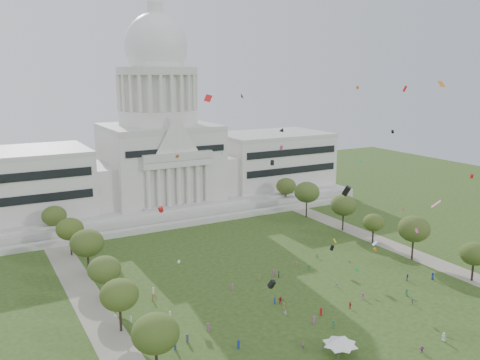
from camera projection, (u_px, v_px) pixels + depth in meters
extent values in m
plane|color=#2E4517|center=(334.00, 317.00, 117.60)|extent=(400.00, 400.00, 0.00)
cube|color=beige|center=(161.00, 200.00, 215.64)|extent=(160.00, 60.00, 4.00)
cube|color=beige|center=(192.00, 222.00, 187.60)|extent=(130.00, 3.00, 2.00)
cube|color=beige|center=(183.00, 213.00, 194.13)|extent=(140.00, 3.00, 5.00)
cube|color=silver|center=(18.00, 185.00, 186.07)|extent=(50.00, 34.00, 22.00)
cube|color=silver|center=(272.00, 160.00, 238.05)|extent=(50.00, 34.00, 22.00)
cube|color=silver|center=(97.00, 186.00, 198.22)|extent=(12.00, 26.00, 16.00)
cube|color=silver|center=(220.00, 173.00, 223.74)|extent=(12.00, 26.00, 16.00)
cube|color=silver|center=(160.00, 164.00, 211.44)|extent=(44.00, 38.00, 28.00)
cube|color=silver|center=(178.00, 164.00, 193.64)|extent=(28.00, 3.00, 2.40)
cube|color=black|center=(23.00, 189.00, 170.93)|extent=(46.00, 0.40, 11.00)
cube|color=black|center=(293.00, 161.00, 222.91)|extent=(46.00, 0.40, 11.00)
cylinder|color=silver|center=(159.00, 117.00, 207.38)|extent=(32.00, 32.00, 6.00)
cylinder|color=silver|center=(158.00, 92.00, 205.28)|extent=(28.00, 28.00, 14.00)
cylinder|color=beige|center=(157.00, 71.00, 203.51)|extent=(32.40, 32.40, 3.00)
cylinder|color=silver|center=(157.00, 57.00, 202.36)|extent=(22.00, 22.00, 8.00)
ellipsoid|color=white|center=(156.00, 46.00, 201.52)|extent=(25.00, 25.00, 26.20)
cylinder|color=silver|center=(155.00, 11.00, 198.69)|extent=(6.00, 6.00, 5.00)
ellipsoid|color=white|center=(155.00, 3.00, 198.07)|extent=(6.40, 6.40, 5.12)
cube|color=gray|center=(94.00, 310.00, 120.60)|extent=(8.00, 160.00, 0.04)
cube|color=gray|center=(390.00, 245.00, 165.96)|extent=(8.00, 160.00, 0.04)
ellipsoid|color=#324C16|center=(155.00, 333.00, 92.36)|extent=(8.86, 8.86, 7.25)
cylinder|color=black|center=(472.00, 272.00, 137.43)|extent=(0.56, 0.56, 4.92)
ellipsoid|color=#314716|center=(474.00, 254.00, 136.34)|extent=(7.58, 7.58, 6.20)
cylinder|color=black|center=(121.00, 319.00, 110.56)|extent=(0.56, 0.56, 5.47)
ellipsoid|color=#395119|center=(119.00, 295.00, 109.35)|extent=(8.42, 8.42, 6.89)
cylinder|color=black|center=(412.00, 250.00, 152.75)|extent=(0.56, 0.56, 6.20)
ellipsoid|color=#35471A|center=(414.00, 229.00, 151.38)|extent=(9.55, 9.55, 7.82)
cylinder|color=black|center=(106.00, 291.00, 125.26)|extent=(0.56, 0.56, 5.27)
ellipsoid|color=#3A521E|center=(104.00, 269.00, 124.09)|extent=(8.12, 8.12, 6.65)
cylinder|color=black|center=(373.00, 236.00, 167.63)|extent=(0.56, 0.56, 4.56)
ellipsoid|color=#3A4E17|center=(374.00, 222.00, 166.62)|extent=(7.01, 7.01, 5.74)
cylinder|color=black|center=(88.00, 265.00, 141.02)|extent=(0.56, 0.56, 6.03)
ellipsoid|color=#344818|center=(87.00, 243.00, 139.68)|extent=(9.29, 9.29, 7.60)
cylinder|color=black|center=(343.00, 222.00, 180.97)|extent=(0.56, 0.56, 5.97)
ellipsoid|color=#35481A|center=(344.00, 205.00, 179.65)|extent=(9.19, 9.19, 7.52)
cylinder|color=black|center=(71.00, 247.00, 156.46)|extent=(0.56, 0.56, 5.41)
ellipsoid|color=#3E5118|center=(70.00, 229.00, 155.26)|extent=(8.33, 8.33, 6.81)
cylinder|color=black|center=(306.00, 209.00, 197.58)|extent=(0.56, 0.56, 6.37)
ellipsoid|color=#394D1D|center=(307.00, 192.00, 196.16)|extent=(9.82, 9.82, 8.03)
cylinder|color=black|center=(55.00, 232.00, 171.21)|extent=(0.56, 0.56, 5.32)
ellipsoid|color=#344A17|center=(54.00, 216.00, 170.03)|extent=(8.19, 8.19, 6.70)
cylinder|color=black|center=(286.00, 200.00, 214.20)|extent=(0.56, 0.56, 5.47)
ellipsoid|color=#384819|center=(286.00, 186.00, 212.99)|extent=(8.42, 8.42, 6.89)
cylinder|color=#4C4C4C|center=(338.00, 359.00, 98.44)|extent=(0.12, 0.12, 2.15)
cylinder|color=#4C4C4C|center=(357.00, 352.00, 100.71)|extent=(0.12, 0.12, 2.15)
cylinder|color=#4C4C4C|center=(323.00, 347.00, 102.56)|extent=(0.12, 0.12, 2.15)
cylinder|color=#4C4C4C|center=(341.00, 341.00, 104.83)|extent=(0.12, 0.12, 2.15)
cube|color=white|center=(340.00, 344.00, 101.39)|extent=(5.96, 5.96, 0.17)
pyramid|color=white|center=(340.00, 340.00, 101.20)|extent=(8.35, 8.35, 1.72)
imported|color=navy|center=(433.00, 276.00, 138.54)|extent=(1.11, 1.13, 1.97)
imported|color=navy|center=(408.00, 277.00, 137.78)|extent=(1.03, 0.97, 1.81)
imported|color=#994C8C|center=(363.00, 296.00, 126.66)|extent=(1.15, 1.19, 1.70)
imported|color=#B21E1E|center=(350.00, 305.00, 121.58)|extent=(0.75, 1.07, 1.65)
imported|color=#B21E1E|center=(280.00, 300.00, 124.12)|extent=(1.62, 1.62, 1.77)
imported|color=silver|center=(444.00, 337.00, 106.67)|extent=(0.80, 1.07, 1.97)
imported|color=#994C8C|center=(303.00, 345.00, 103.90)|extent=(0.76, 0.74, 1.69)
imported|color=silver|center=(285.00, 312.00, 117.94)|extent=(0.84, 0.57, 1.61)
imported|color=#4C4C51|center=(412.00, 301.00, 123.59)|extent=(0.82, 1.16, 1.62)
imported|color=silver|center=(337.00, 285.00, 133.38)|extent=(0.71, 0.97, 1.49)
imported|color=#994C8C|center=(422.00, 349.00, 102.30)|extent=(1.59, 0.95, 1.60)
cube|color=navy|center=(175.00, 345.00, 103.60)|extent=(0.54, 0.59, 1.89)
cube|color=#33723F|center=(334.00, 324.00, 112.17)|extent=(0.56, 0.52, 1.80)
cube|color=#33723F|center=(317.00, 256.00, 154.36)|extent=(0.42, 0.31, 1.46)
cube|color=#994C8C|center=(208.00, 327.00, 110.86)|extent=(0.45, 0.55, 1.80)
cube|color=silver|center=(153.00, 290.00, 129.55)|extent=(0.40, 0.53, 1.77)
cube|color=#994C8C|center=(232.00, 287.00, 131.70)|extent=(0.32, 0.47, 1.66)
cube|color=silver|center=(131.00, 319.00, 114.85)|extent=(0.43, 0.47, 1.50)
cube|color=#B21E1E|center=(321.00, 312.00, 117.91)|extent=(0.53, 0.60, 1.93)
cube|color=olive|center=(297.00, 264.00, 148.18)|extent=(0.43, 0.33, 1.46)
cube|color=#33723F|center=(309.00, 267.00, 144.96)|extent=(0.32, 0.46, 1.61)
cube|color=#33723F|center=(407.00, 292.00, 128.44)|extent=(0.57, 0.50, 1.82)
cube|color=olive|center=(260.00, 278.00, 137.81)|extent=(0.41, 0.51, 1.69)
cube|color=navy|center=(238.00, 344.00, 103.77)|extent=(0.60, 0.56, 1.94)
cube|color=#994C8C|center=(314.00, 320.00, 114.13)|extent=(0.51, 0.36, 1.81)
cube|color=navy|center=(275.00, 301.00, 123.86)|extent=(0.44, 0.52, 1.68)
cube|color=#26262B|center=(279.00, 274.00, 139.91)|extent=(0.52, 0.56, 1.81)
cube|color=#994C8C|center=(273.00, 273.00, 140.75)|extent=(0.45, 0.56, 1.83)
cube|color=olive|center=(284.00, 306.00, 121.14)|extent=(0.29, 0.44, 1.60)
cube|color=#4C4C51|center=(187.00, 338.00, 106.23)|extent=(0.55, 0.58, 1.87)
cube|color=silver|center=(170.00, 315.00, 116.96)|extent=(0.46, 0.49, 1.57)
cube|color=olive|center=(153.00, 297.00, 125.57)|extent=(0.42, 0.56, 1.89)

